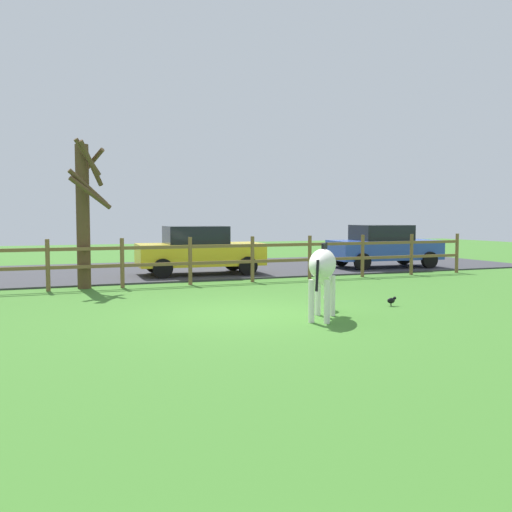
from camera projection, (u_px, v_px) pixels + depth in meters
name	position (u px, v px, depth m)	size (l,w,h in m)	color
ground_plane	(244.00, 314.00, 11.04)	(60.00, 60.00, 0.00)	#3D7528
parking_asphalt	(152.00, 271.00, 19.66)	(28.00, 7.40, 0.05)	#38383D
paddock_fence	(157.00, 259.00, 15.37)	(20.73, 0.11, 1.34)	brown
bare_tree	(84.00, 210.00, 14.81)	(1.12, 1.33, 3.92)	#513A23
zebra	(323.00, 269.00, 10.48)	(1.33, 1.64, 1.41)	white
crow_on_grass	(392.00, 300.00, 11.97)	(0.21, 0.10, 0.20)	black
parked_car_yellow	(199.00, 250.00, 18.11)	(4.08, 2.04, 1.56)	yellow
parked_car_blue	(384.00, 246.00, 20.65)	(4.12, 2.12, 1.56)	#2D4CAD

